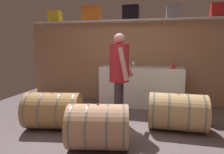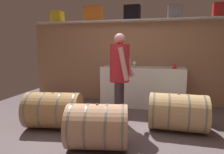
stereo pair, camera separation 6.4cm
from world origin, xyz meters
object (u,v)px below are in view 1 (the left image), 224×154
object	(u,v)px
toolcase_grey	(173,12)
wine_glass	(133,63)
red_funnel	(173,66)
wine_barrel_far	(177,112)
toolcase_yellow	(55,17)
wine_barrel_flank	(98,127)
toolcase_red	(220,10)
winemaker_pouring	(120,70)
toolcase_orange	(92,14)
wine_barrel_near	(53,111)
wine_bottle_clear	(128,62)
toolcase_black	(131,13)
work_cabinet	(141,86)

from	to	relation	value
toolcase_grey	wine_glass	xyz separation A→B (m)	(-0.83, -0.44, -1.13)
red_funnel	wine_barrel_far	distance (m)	1.27
toolcase_yellow	wine_barrel_flank	xyz separation A→B (m)	(1.90, -2.41, -1.84)
toolcase_red	winemaker_pouring	size ratio (longest dim) A/B	0.24
wine_glass	red_funnel	xyz separation A→B (m)	(0.86, 0.01, -0.04)
toolcase_orange	wine_barrel_near	size ratio (longest dim) A/B	0.43
toolcase_orange	wine_bottle_clear	xyz separation A→B (m)	(0.98, -0.41, -1.14)
wine_bottle_clear	red_funnel	size ratio (longest dim) A/B	2.53
toolcase_orange	toolcase_black	xyz separation A→B (m)	(0.97, 0.00, -0.01)
work_cabinet	wine_barrel_near	size ratio (longest dim) A/B	1.87
toolcase_red	work_cabinet	world-z (taller)	toolcase_red
toolcase_orange	wine_barrel_near	world-z (taller)	toolcase_orange
wine_bottle_clear	winemaker_pouring	bearing A→B (deg)	-88.26
wine_barrel_far	red_funnel	bearing A→B (deg)	91.64
toolcase_yellow	toolcase_orange	xyz separation A→B (m)	(0.99, 0.00, 0.04)
red_funnel	wine_barrel_near	xyz separation A→B (m)	(-2.03, -1.50, -0.67)
wine_barrel_far	winemaker_pouring	size ratio (longest dim) A/B	0.57
toolcase_black	wine_barrel_flank	bearing A→B (deg)	-90.69
toolcase_grey	work_cabinet	bearing A→B (deg)	-164.81
toolcase_yellow	wine_bottle_clear	size ratio (longest dim) A/B	0.95
work_cabinet	wine_barrel_far	bearing A→B (deg)	-60.27
toolcase_grey	red_funnel	xyz separation A→B (m)	(0.03, -0.42, -1.17)
toolcase_black	winemaker_pouring	distance (m)	1.90
toolcase_orange	toolcase_grey	bearing A→B (deg)	-1.97
work_cabinet	winemaker_pouring	size ratio (longest dim) A/B	1.17
toolcase_yellow	wine_glass	distance (m)	2.43
toolcase_orange	red_funnel	distance (m)	2.35
toolcase_grey	winemaker_pouring	bearing A→B (deg)	-124.07
toolcase_orange	wine_barrel_near	distance (m)	2.69
toolcase_orange	wine_barrel_far	bearing A→B (deg)	-38.63
toolcase_orange	winemaker_pouring	size ratio (longest dim) A/B	0.27
wine_barrel_flank	wine_glass	bearing A→B (deg)	72.95
wine_glass	toolcase_black	bearing A→B (deg)	107.52
toolcase_black	winemaker_pouring	world-z (taller)	toolcase_black
wine_bottle_clear	toolcase_grey	bearing A→B (deg)	23.38
toolcase_yellow	toolcase_red	world-z (taller)	toolcase_red
wine_glass	winemaker_pouring	size ratio (longest dim) A/B	0.09
toolcase_grey	red_funnel	size ratio (longest dim) A/B	2.66
toolcase_orange	toolcase_grey	xyz separation A→B (m)	(1.94, 0.00, -0.03)
toolcase_black	work_cabinet	distance (m)	1.76
work_cabinet	toolcase_black	bearing A→B (deg)	145.15
toolcase_grey	wine_barrel_near	xyz separation A→B (m)	(-2.00, -1.92, -1.84)
wine_bottle_clear	wine_barrel_near	xyz separation A→B (m)	(-1.04, -1.50, -0.74)
wine_barrel_flank	wine_barrel_near	bearing A→B (deg)	141.63
winemaker_pouring	wine_barrel_flank	bearing A→B (deg)	-9.18
toolcase_yellow	toolcase_black	size ratio (longest dim) A/B	0.77
wine_bottle_clear	wine_barrel_flank	distance (m)	2.13
toolcase_orange	wine_barrel_near	bearing A→B (deg)	-93.62
wine_glass	wine_barrel_flank	size ratio (longest dim) A/B	0.16
toolcase_grey	wine_barrel_far	xyz separation A→B (m)	(0.07, -1.50, -1.84)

